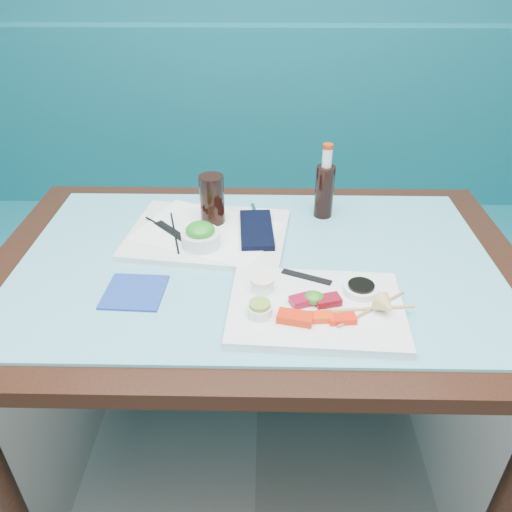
{
  "coord_description": "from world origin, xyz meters",
  "views": [
    {
      "loc": [
        0.02,
        0.37,
        1.47
      ],
      "look_at": [
        -0.0,
        1.4,
        0.8
      ],
      "focal_mm": 35.0,
      "sensor_mm": 36.0,
      "label": 1
    }
  ],
  "objects_px": {
    "cola_bottle_body": "(324,192)",
    "blue_napkin": "(135,292)",
    "sashimi_plate": "(316,309)",
    "seaweed_bowl": "(201,239)",
    "dining_table": "(256,288)",
    "booth_bench": "(260,227)",
    "cola_glass": "(212,200)",
    "serving_tray": "(208,234)"
  },
  "relations": [
    {
      "from": "serving_tray",
      "to": "cola_glass",
      "type": "bearing_deg",
      "value": 86.98
    },
    {
      "from": "booth_bench",
      "to": "cola_glass",
      "type": "xyz_separation_m",
      "value": [
        -0.13,
        -0.67,
        0.47
      ]
    },
    {
      "from": "serving_tray",
      "to": "cola_glass",
      "type": "distance_m",
      "value": 0.1
    },
    {
      "from": "cola_glass",
      "to": "cola_bottle_body",
      "type": "xyz_separation_m",
      "value": [
        0.32,
        0.08,
        -0.01
      ]
    },
    {
      "from": "dining_table",
      "to": "cola_glass",
      "type": "bearing_deg",
      "value": 126.86
    },
    {
      "from": "cola_bottle_body",
      "to": "sashimi_plate",
      "type": "bearing_deg",
      "value": -97.13
    },
    {
      "from": "seaweed_bowl",
      "to": "cola_bottle_body",
      "type": "bearing_deg",
      "value": 31.16
    },
    {
      "from": "booth_bench",
      "to": "sashimi_plate",
      "type": "height_order",
      "value": "booth_bench"
    },
    {
      "from": "sashimi_plate",
      "to": "cola_bottle_body",
      "type": "height_order",
      "value": "cola_bottle_body"
    },
    {
      "from": "booth_bench",
      "to": "serving_tray",
      "type": "bearing_deg",
      "value": -100.7
    },
    {
      "from": "dining_table",
      "to": "cola_glass",
      "type": "height_order",
      "value": "cola_glass"
    },
    {
      "from": "serving_tray",
      "to": "seaweed_bowl",
      "type": "height_order",
      "value": "seaweed_bowl"
    },
    {
      "from": "cola_glass",
      "to": "blue_napkin",
      "type": "relative_size",
      "value": 1.03
    },
    {
      "from": "dining_table",
      "to": "seaweed_bowl",
      "type": "relative_size",
      "value": 13.69
    },
    {
      "from": "dining_table",
      "to": "serving_tray",
      "type": "bearing_deg",
      "value": 140.14
    },
    {
      "from": "cola_bottle_body",
      "to": "dining_table",
      "type": "bearing_deg",
      "value": -128.27
    },
    {
      "from": "sashimi_plate",
      "to": "serving_tray",
      "type": "distance_m",
      "value": 0.43
    },
    {
      "from": "blue_napkin",
      "to": "serving_tray",
      "type": "bearing_deg",
      "value": 60.77
    },
    {
      "from": "cola_bottle_body",
      "to": "blue_napkin",
      "type": "bearing_deg",
      "value": -140.5
    },
    {
      "from": "cola_glass",
      "to": "cola_bottle_body",
      "type": "bearing_deg",
      "value": 13.32
    },
    {
      "from": "dining_table",
      "to": "cola_bottle_body",
      "type": "relative_size",
      "value": 8.98
    },
    {
      "from": "sashimi_plate",
      "to": "seaweed_bowl",
      "type": "height_order",
      "value": "seaweed_bowl"
    },
    {
      "from": "seaweed_bowl",
      "to": "cola_glass",
      "type": "xyz_separation_m",
      "value": [
        0.02,
        0.13,
        0.05
      ]
    },
    {
      "from": "serving_tray",
      "to": "blue_napkin",
      "type": "relative_size",
      "value": 3.11
    },
    {
      "from": "dining_table",
      "to": "cola_bottle_body",
      "type": "height_order",
      "value": "cola_bottle_body"
    },
    {
      "from": "dining_table",
      "to": "seaweed_bowl",
      "type": "bearing_deg",
      "value": 165.0
    },
    {
      "from": "booth_bench",
      "to": "sashimi_plate",
      "type": "xyz_separation_m",
      "value": [
        0.14,
        -1.05,
        0.39
      ]
    },
    {
      "from": "serving_tray",
      "to": "booth_bench",
      "type": "bearing_deg",
      "value": 86.58
    },
    {
      "from": "sashimi_plate",
      "to": "seaweed_bowl",
      "type": "bearing_deg",
      "value": 141.64
    },
    {
      "from": "booth_bench",
      "to": "cola_bottle_body",
      "type": "bearing_deg",
      "value": -71.96
    },
    {
      "from": "sashimi_plate",
      "to": "blue_napkin",
      "type": "distance_m",
      "value": 0.43
    },
    {
      "from": "sashimi_plate",
      "to": "serving_tray",
      "type": "bearing_deg",
      "value": 133.14
    },
    {
      "from": "cola_glass",
      "to": "booth_bench",
      "type": "bearing_deg",
      "value": 79.27
    },
    {
      "from": "sashimi_plate",
      "to": "cola_bottle_body",
      "type": "xyz_separation_m",
      "value": [
        0.06,
        0.46,
        0.07
      ]
    },
    {
      "from": "dining_table",
      "to": "blue_napkin",
      "type": "bearing_deg",
      "value": -152.41
    },
    {
      "from": "serving_tray",
      "to": "blue_napkin",
      "type": "distance_m",
      "value": 0.3
    },
    {
      "from": "cola_bottle_body",
      "to": "blue_napkin",
      "type": "xyz_separation_m",
      "value": [
        -0.48,
        -0.39,
        -0.08
      ]
    },
    {
      "from": "blue_napkin",
      "to": "cola_glass",
      "type": "bearing_deg",
      "value": 63.7
    },
    {
      "from": "blue_napkin",
      "to": "sashimi_plate",
      "type": "bearing_deg",
      "value": -8.47
    },
    {
      "from": "cola_bottle_body",
      "to": "cola_glass",
      "type": "bearing_deg",
      "value": -166.68
    },
    {
      "from": "booth_bench",
      "to": "blue_napkin",
      "type": "relative_size",
      "value": 21.78
    },
    {
      "from": "sashimi_plate",
      "to": "seaweed_bowl",
      "type": "xyz_separation_m",
      "value": [
        -0.28,
        0.25,
        0.03
      ]
    }
  ]
}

